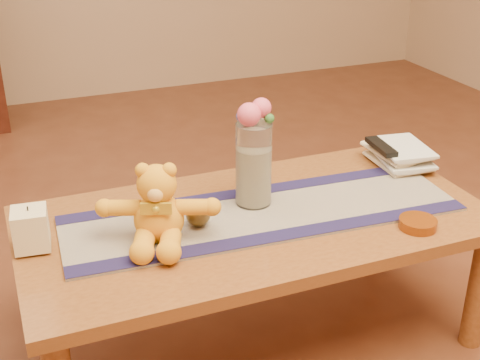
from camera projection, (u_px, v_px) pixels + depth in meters
name	position (u px, v px, depth m)	size (l,w,h in m)	color
floor	(254.00, 336.00, 2.16)	(5.50, 5.50, 0.00)	#522717
coffee_table_top	(255.00, 222.00, 1.97)	(1.40, 0.70, 0.04)	brown
table_leg_fr	(479.00, 290.00, 2.04)	(0.07, 0.07, 0.41)	brown
table_leg_bl	(36.00, 279.00, 2.10)	(0.07, 0.07, 0.41)	brown
table_leg_br	(377.00, 209.00, 2.53)	(0.07, 0.07, 0.41)	brown
persian_runner	(263.00, 214.00, 1.97)	(1.20, 0.35, 0.01)	#241B4E
runner_border_near	(281.00, 235.00, 1.84)	(1.20, 0.06, 0.00)	#1A1540
runner_border_far	(248.00, 192.00, 2.09)	(1.20, 0.06, 0.00)	#1A1540
teddy_bear	(158.00, 203.00, 1.79)	(0.32, 0.26, 0.22)	orange
pillar_candle	(31.00, 229.00, 1.77)	(0.09, 0.09, 0.11)	beige
candle_wick	(28.00, 209.00, 1.74)	(0.00, 0.00, 0.01)	black
glass_vase	(254.00, 164.00, 1.97)	(0.11, 0.11, 0.26)	silver
potpourri_fill	(253.00, 176.00, 1.99)	(0.09, 0.09, 0.18)	beige
rose_left	(249.00, 115.00, 1.89)	(0.07, 0.07, 0.07)	#E45071
rose_right	(261.00, 108.00, 1.91)	(0.06, 0.06, 0.06)	#E45071
blue_flower_back	(253.00, 111.00, 1.94)	(0.04, 0.04, 0.04)	#4B51A3
blue_flower_side	(242.00, 117.00, 1.91)	(0.04, 0.04, 0.04)	#4B51A3
leaf_sprig	(269.00, 119.00, 1.90)	(0.03, 0.03, 0.03)	#33662D
bronze_ball	(198.00, 214.00, 1.88)	(0.07, 0.07, 0.07)	#513C1B
book_bottom	(378.00, 165.00, 2.28)	(0.17, 0.22, 0.02)	beige
book_lower	(380.00, 161.00, 2.27)	(0.16, 0.22, 0.02)	beige
book_upper	(377.00, 155.00, 2.26)	(0.17, 0.22, 0.02)	beige
book_top	(381.00, 150.00, 2.25)	(0.16, 0.22, 0.02)	beige
tv_remote	(381.00, 147.00, 2.24)	(0.04, 0.16, 0.02)	black
amber_dish	(418.00, 224.00, 1.89)	(0.11, 0.11, 0.03)	#BF5914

